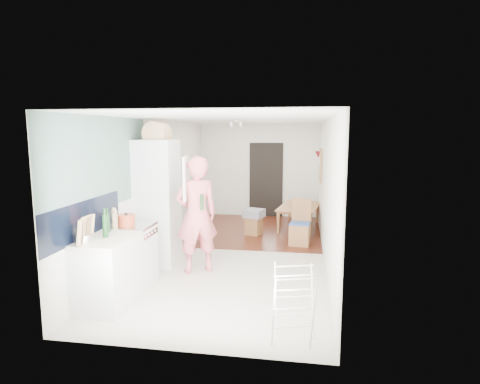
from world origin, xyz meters
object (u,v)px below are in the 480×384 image
(stool, at_px, (254,226))
(drying_rack, at_px, (294,306))
(person, at_px, (197,204))
(dining_chair, at_px, (300,223))
(dining_table, at_px, (300,219))

(stool, bearing_deg, drying_rack, -77.45)
(person, distance_m, dining_chair, 2.55)
(person, height_order, dining_table, person)
(stool, height_order, drying_rack, drying_rack)
(person, relative_size, dining_table, 1.70)
(stool, bearing_deg, dining_table, 38.44)
(person, height_order, dining_chair, person)
(dining_table, xyz_separation_m, stool, (-1.01, -0.81, -0.03))
(dining_table, distance_m, dining_chair, 1.47)
(dining_table, xyz_separation_m, dining_chair, (0.01, -1.45, 0.23))
(dining_table, height_order, drying_rack, drying_rack)
(dining_chair, xyz_separation_m, drying_rack, (-0.02, -3.87, -0.05))
(dining_table, relative_size, drying_rack, 1.58)
(dining_table, bearing_deg, drying_rack, -171.86)
(dining_chair, bearing_deg, person, -124.83)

